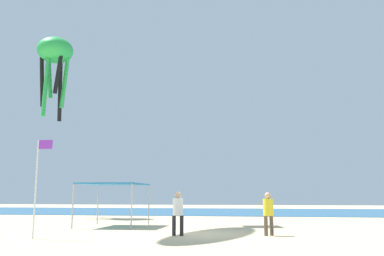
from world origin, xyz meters
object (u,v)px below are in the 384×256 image
(canopy_tent, at_px, (114,185))
(kite_octopus_green, at_px, (55,54))
(person_leftmost, at_px, (268,210))
(banner_flag, at_px, (38,179))
(person_central, at_px, (178,210))

(canopy_tent, bearing_deg, kite_octopus_green, 134.10)
(person_leftmost, height_order, banner_flag, banner_flag)
(banner_flag, relative_size, kite_octopus_green, 0.55)
(canopy_tent, distance_m, banner_flag, 6.48)
(person_central, bearing_deg, kite_octopus_green, 129.92)
(person_central, xyz_separation_m, kite_octopus_green, (-12.72, 13.04, 11.93))
(person_central, distance_m, banner_flag, 5.61)
(person_leftmost, distance_m, kite_octopus_green, 23.81)
(canopy_tent, distance_m, person_central, 6.22)
(canopy_tent, xyz_separation_m, person_central, (4.30, -4.35, -1.11))
(canopy_tent, relative_size, person_leftmost, 1.94)
(person_leftmost, distance_m, person_central, 3.70)
(kite_octopus_green, bearing_deg, canopy_tent, 175.44)
(kite_octopus_green, bearing_deg, banner_flag, 158.19)
(canopy_tent, relative_size, kite_octopus_green, 0.50)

